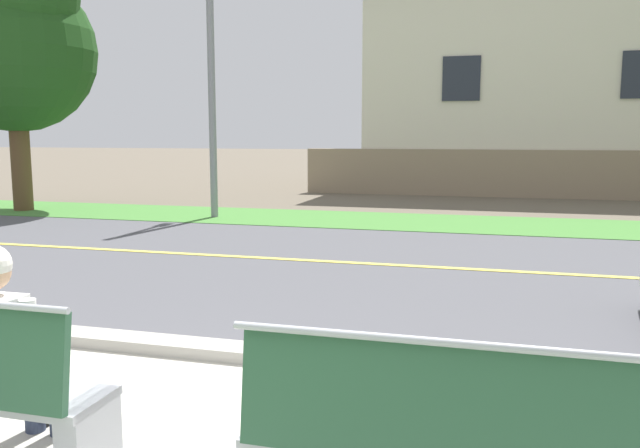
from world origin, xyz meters
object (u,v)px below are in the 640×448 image
shade_tree_far_left (15,39)px  bench_right (430,448)px  seated_person_white (8,342)px  streetlamp (215,47)px

shade_tree_far_left → bench_right: bearing=-43.7°
seated_person_white → streetlamp: bearing=108.3°
seated_person_white → bench_right: bearing=-4.1°
bench_right → shade_tree_far_left: shade_tree_far_left is taller
seated_person_white → streetlamp: 11.43m
streetlamp → shade_tree_far_left: 4.95m
bench_right → seated_person_white: (-2.38, 0.17, 0.22)m
streetlamp → seated_person_white: bearing=-71.7°
streetlamp → shade_tree_far_left: bearing=-176.3°
bench_right → streetlamp: bearing=118.8°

